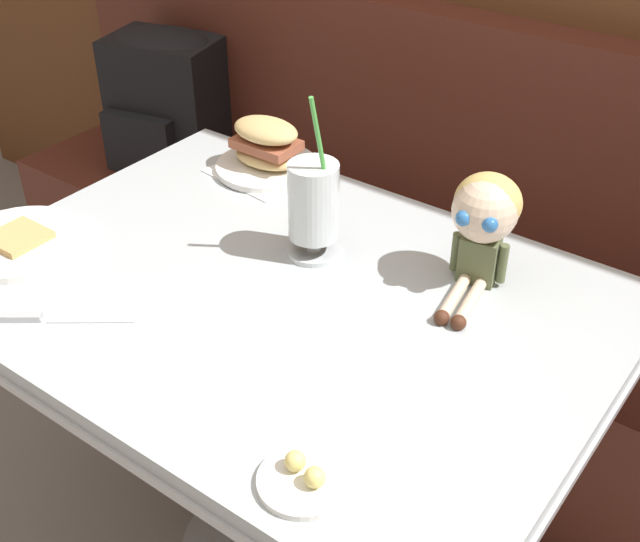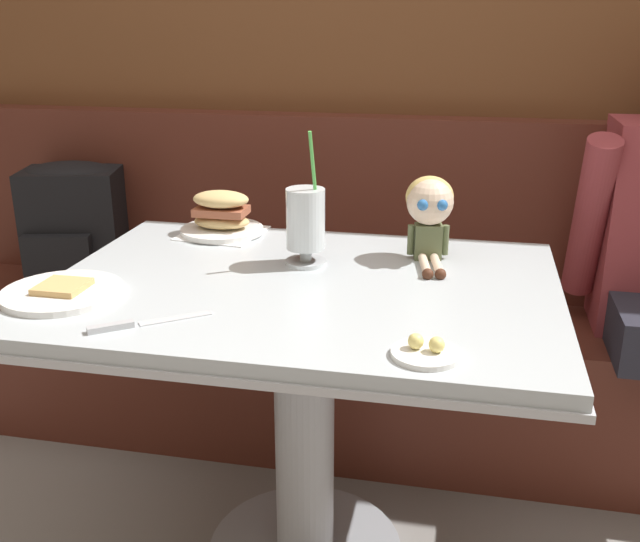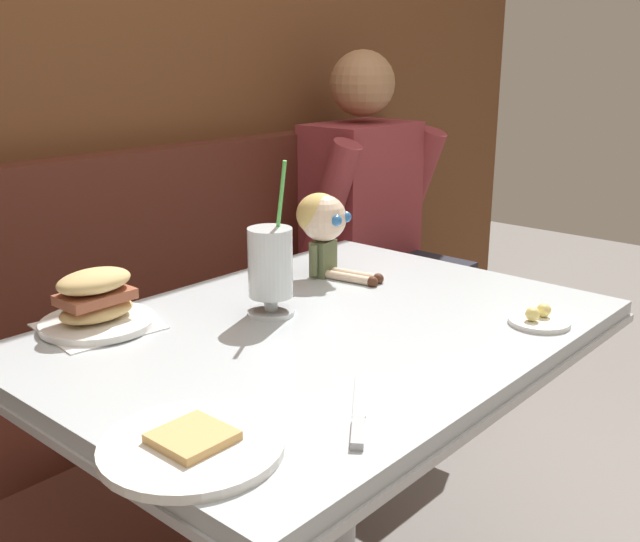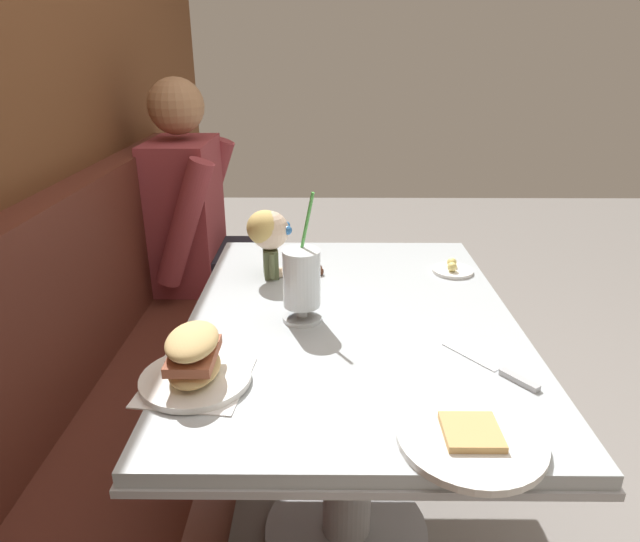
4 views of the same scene
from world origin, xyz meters
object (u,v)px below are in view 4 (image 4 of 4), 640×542
at_px(butter_knife, 505,373).
at_px(diner_patron, 196,213).
at_px(milkshake_glass, 302,281).
at_px(seated_doll, 270,234).
at_px(butter_saucer, 452,269).
at_px(sandwich_plate, 194,362).
at_px(toast_plate, 470,438).

xyz_separation_m(butter_knife, diner_patron, (1.16, 0.88, -0.00)).
height_order(milkshake_glass, butter_knife, milkshake_glass).
xyz_separation_m(seated_doll, diner_patron, (0.64, 0.36, -0.13)).
xyz_separation_m(butter_saucer, diner_patron, (0.61, 0.89, -0.01)).
bearing_deg(sandwich_plate, butter_saucer, -47.41).
distance_m(milkshake_glass, butter_saucer, 0.54).
height_order(butter_saucer, butter_knife, butter_saucer).
relative_size(sandwich_plate, diner_patron, 0.27).
relative_size(butter_knife, diner_patron, 0.25).
xyz_separation_m(milkshake_glass, seated_doll, (0.28, 0.10, 0.03)).
bearing_deg(diner_patron, butter_knife, -142.88).
bearing_deg(toast_plate, butter_knife, -30.62).
bearing_deg(butter_saucer, seated_doll, 93.59).
relative_size(milkshake_glass, diner_patron, 0.39).
height_order(toast_plate, sandwich_plate, sandwich_plate).
height_order(toast_plate, butter_knife, toast_plate).
relative_size(butter_knife, seated_doll, 0.88).
xyz_separation_m(toast_plate, butter_saucer, (0.76, -0.13, 0.00)).
distance_m(sandwich_plate, seated_doll, 0.56).
distance_m(milkshake_glass, butter_knife, 0.50).
distance_m(butter_saucer, seated_doll, 0.55).
bearing_deg(sandwich_plate, milkshake_glass, -36.21).
distance_m(toast_plate, diner_patron, 1.57).
distance_m(butter_saucer, butter_knife, 0.55).
distance_m(sandwich_plate, butter_saucer, 0.86).
bearing_deg(butter_knife, diner_patron, 37.12).
height_order(toast_plate, butter_saucer, butter_saucer).
relative_size(sandwich_plate, butter_saucer, 1.85).
distance_m(sandwich_plate, butter_knife, 0.62).
bearing_deg(seated_doll, toast_plate, -151.16).
bearing_deg(butter_knife, toast_plate, 149.38).
height_order(butter_saucer, seated_doll, seated_doll).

